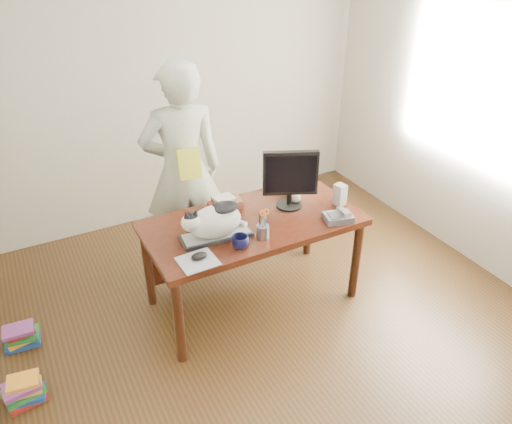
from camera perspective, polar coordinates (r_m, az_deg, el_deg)
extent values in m
plane|color=black|center=(3.76, 4.06, -15.09)|extent=(4.50, 4.50, 0.00)
plane|color=beige|center=(4.86, -9.72, 14.26)|extent=(4.00, 0.00, 4.00)
cube|color=black|center=(3.71, -0.36, -1.31)|extent=(1.60, 0.80, 0.05)
cylinder|color=black|center=(3.46, -8.81, -12.30)|extent=(0.07, 0.07, 0.70)
cylinder|color=black|center=(4.04, 11.34, -5.46)|extent=(0.07, 0.07, 0.70)
cylinder|color=black|center=(3.97, -12.23, -6.22)|extent=(0.07, 0.07, 0.70)
cylinder|color=black|center=(4.48, 6.04, -0.98)|extent=(0.07, 0.07, 0.70)
cube|color=black|center=(4.16, -2.65, -2.78)|extent=(1.45, 0.03, 0.50)
cube|color=black|center=(3.52, -4.57, -2.70)|extent=(0.51, 0.23, 0.02)
cube|color=#ABACB0|center=(3.51, -4.58, -2.49)|extent=(0.48, 0.19, 0.01)
ellipsoid|color=white|center=(3.45, -4.65, -1.10)|extent=(0.40, 0.26, 0.23)
ellipsoid|color=white|center=(3.37, -7.42, -1.18)|extent=(0.15, 0.14, 0.13)
ellipsoid|color=black|center=(3.34, -7.46, -0.57)|extent=(0.10, 0.10, 0.05)
cone|color=black|center=(3.31, -7.96, -0.32)|extent=(0.07, 0.06, 0.08)
cone|color=black|center=(3.33, -6.93, -0.11)|extent=(0.07, 0.07, 0.08)
ellipsoid|color=black|center=(3.42, -3.66, 0.55)|extent=(0.21, 0.18, 0.05)
cylinder|color=white|center=(3.59, -2.12, -1.12)|extent=(0.10, 0.16, 0.05)
cylinder|color=black|center=(3.89, 3.78, 0.82)|extent=(0.27, 0.27, 0.02)
cylinder|color=black|center=(3.86, 3.81, 1.52)|extent=(0.05, 0.05, 0.09)
cube|color=black|center=(3.74, 3.96, 4.47)|extent=(0.40, 0.22, 0.35)
cube|color=black|center=(3.72, 4.00, 4.30)|extent=(0.35, 0.16, 0.30)
cylinder|color=gray|center=(3.48, 0.76, -2.25)|extent=(0.09, 0.09, 0.10)
cylinder|color=black|center=(3.43, 0.43, -1.07)|extent=(0.03, 0.03, 0.15)
cylinder|color=#0C3DB4|center=(3.43, 1.08, -1.09)|extent=(0.02, 0.03, 0.15)
cylinder|color=red|center=(3.45, 0.61, -0.93)|extent=(0.01, 0.04, 0.15)
cylinder|color=#177323|center=(3.42, 0.75, -1.23)|extent=(0.02, 0.03, 0.15)
cylinder|color=#A1A1A6|center=(3.43, 0.93, -0.93)|extent=(0.02, 0.02, 0.11)
cylinder|color=#A1A1A6|center=(3.43, 1.04, -0.89)|extent=(0.02, 0.02, 0.11)
torus|color=#D5640B|center=(3.39, 0.76, -0.13)|extent=(0.05, 0.02, 0.05)
torus|color=#D5640B|center=(3.41, 1.19, 0.00)|extent=(0.05, 0.02, 0.05)
cube|color=#A8AEB4|center=(3.29, -6.68, -5.59)|extent=(0.25, 0.23, 0.01)
ellipsoid|color=black|center=(3.30, -6.51, -5.01)|extent=(0.11, 0.08, 0.04)
imported|color=black|center=(3.38, -1.85, -3.45)|extent=(0.17, 0.17, 0.09)
cube|color=#5A5A5F|center=(3.73, 9.36, -0.62)|extent=(0.23, 0.19, 0.05)
cube|color=#404043|center=(3.70, 8.98, -0.40)|extent=(0.10, 0.12, 0.01)
cube|color=#A1A1A6|center=(3.74, 9.98, 0.04)|extent=(0.09, 0.18, 0.06)
cube|color=#A6A6A8|center=(3.92, 9.57, 1.97)|extent=(0.09, 0.10, 0.17)
sphere|color=silver|center=(3.92, 4.55, 1.57)|extent=(0.08, 0.08, 0.08)
cube|color=#4D1614|center=(3.87, -3.49, 0.81)|extent=(0.24, 0.17, 0.04)
cube|color=#53311C|center=(3.85, -3.33, 1.26)|extent=(0.23, 0.19, 0.03)
cube|color=silver|center=(3.83, -3.67, 1.56)|extent=(0.16, 0.13, 0.02)
cube|color=#5A5A5F|center=(4.10, 4.14, 2.87)|extent=(0.24, 0.27, 0.06)
cube|color=#404043|center=(4.07, 4.55, 3.16)|extent=(0.15, 0.15, 0.01)
imported|color=silver|center=(4.10, -8.37, 4.62)|extent=(0.72, 0.52, 1.82)
cube|color=yellow|center=(3.89, -7.64, 5.49)|extent=(0.18, 0.13, 0.24)
cube|color=#A11D17|center=(3.74, -24.66, -18.79)|extent=(0.25, 0.19, 0.03)
cube|color=navy|center=(3.71, -24.60, -18.51)|extent=(0.23, 0.18, 0.03)
cube|color=#23742B|center=(3.70, -25.02, -18.09)|extent=(0.27, 0.22, 0.03)
cube|color=gold|center=(3.67, -24.91, -17.81)|extent=(0.21, 0.16, 0.03)
cube|color=#7D3687|center=(3.65, -25.24, -17.63)|extent=(0.23, 0.17, 0.03)
cube|color=orange|center=(3.63, -25.12, -17.10)|extent=(0.21, 0.17, 0.03)
cube|color=navy|center=(4.13, -25.10, -13.25)|extent=(0.25, 0.19, 0.03)
cube|color=orange|center=(4.12, -25.32, -12.90)|extent=(0.22, 0.19, 0.03)
cube|color=#23742B|center=(4.09, -25.15, -12.63)|extent=(0.24, 0.19, 0.03)
cube|color=#A11D17|center=(4.08, -25.40, -12.23)|extent=(0.21, 0.16, 0.03)
cube|color=#7D3687|center=(4.05, -25.56, -12.06)|extent=(0.22, 0.17, 0.03)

